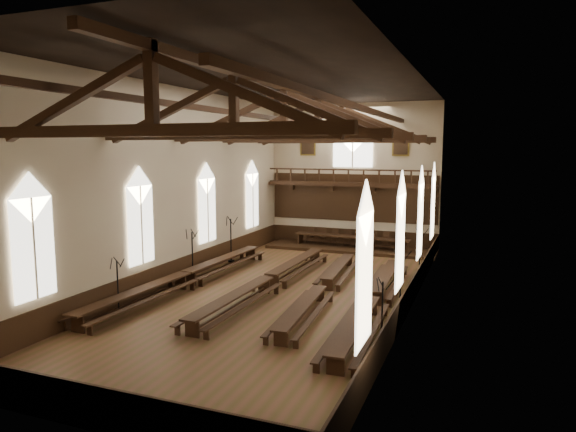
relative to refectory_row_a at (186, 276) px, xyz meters
name	(u,v)px	position (x,y,z in m)	size (l,w,h in m)	color
ground	(284,293)	(5.00, 0.80, -0.57)	(26.00, 26.00, 0.00)	brown
room_walls	(284,158)	(5.00, 0.80, 5.89)	(26.00, 26.00, 26.00)	beige
wainscot_band	(284,281)	(5.00, 0.80, 0.03)	(12.00, 26.00, 1.20)	#311C0E
side_windows	(284,216)	(5.00, 0.80, 3.17)	(11.85, 19.80, 4.50)	white
end_window	(353,144)	(5.00, 13.70, 6.65)	(2.80, 0.12, 3.80)	white
minstrels_gallery	(351,191)	(5.00, 13.46, 3.33)	(11.80, 1.24, 3.70)	#341F10
portraits	(353,145)	(5.00, 13.70, 6.53)	(7.75, 0.09, 1.45)	brown
roof_trusses	(284,119)	(5.00, 0.80, 7.64)	(11.70, 25.70, 2.80)	#341F10
refectory_row_a	(186,276)	(0.00, 0.00, 0.00)	(1.87, 14.76, 0.78)	#341F10
refectory_row_b	(269,279)	(4.10, 1.01, -0.03)	(1.62, 14.39, 0.75)	#341F10
refectory_row_c	(323,286)	(6.85, 1.01, -0.09)	(1.82, 13.70, 0.67)	#341F10
refectory_row_d	(373,298)	(9.51, -0.26, -0.04)	(1.73, 14.20, 0.72)	#341F10
dais	(351,249)	(5.33, 12.20, -0.47)	(11.40, 3.03, 0.20)	#311C0E
high_table	(351,238)	(5.33, 12.20, 0.27)	(8.09, 1.43, 0.75)	#341F10
high_chairs	(353,237)	(5.33, 12.99, 0.21)	(6.77, 0.48, 1.05)	#341F10
candelabrum_left_near	(118,295)	(-0.55, -4.36, 0.14)	(0.66, 0.71, 2.34)	black
candelabrum_left_mid	(193,264)	(-0.55, 1.56, 0.24)	(0.78, 0.80, 2.67)	black
candelabrum_left_far	(231,248)	(-0.55, 5.95, 0.28)	(0.78, 0.86, 2.81)	black
candelabrum_right_near	(382,322)	(10.55, -3.64, 0.13)	(0.62, 0.71, 2.32)	black
candelabrum_right_mid	(400,290)	(10.55, 0.47, 0.22)	(0.75, 0.78, 2.59)	black
candelabrum_right_far	(420,260)	(10.55, 7.17, 0.21)	(0.74, 0.77, 2.56)	black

